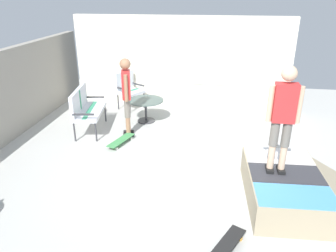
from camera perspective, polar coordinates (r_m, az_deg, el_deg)
ground_plane at (r=6.06m, az=2.73°, el=-8.35°), size 12.00×12.00×0.10m
house_facade at (r=9.20m, az=2.38°, el=11.30°), size 0.23×6.00×2.48m
skate_ramp at (r=5.46m, az=20.12°, el=-10.09°), size 1.83×1.85×0.49m
patio_bench at (r=7.71m, az=-14.53°, el=3.42°), size 1.32×0.74×1.02m
patio_chair_near_house at (r=9.08m, az=-7.16°, el=6.90°), size 0.82×0.79×1.02m
patio_table at (r=8.11m, az=-3.95°, el=3.52°), size 0.90×0.90×0.57m
person_watching at (r=7.17m, az=-7.36°, el=6.08°), size 0.47×0.30×1.76m
person_skater at (r=4.95m, az=19.76°, el=2.16°), size 0.24×0.48×1.65m
skateboard_by_bench at (r=7.06m, az=-8.30°, el=-2.54°), size 0.82×0.44×0.10m
skateboard_spare at (r=4.45m, az=10.25°, el=-20.10°), size 0.80×0.55×0.10m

